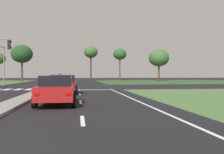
{
  "coord_description": "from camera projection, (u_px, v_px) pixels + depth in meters",
  "views": [
    {
      "loc": [
        3.34,
        -3.76,
        1.55
      ],
      "look_at": [
        7.59,
        28.21,
        1.29
      ],
      "focal_mm": 41.4,
      "sensor_mm": 36.0,
      "label": 1
    }
  ],
  "objects": [
    {
      "name": "car_maroon_near",
      "position": [
        65.0,
        84.0,
        21.21
      ],
      "size": [
        1.96,
        4.42,
        1.54
      ],
      "color": "maroon",
      "rests_on": "ground"
    },
    {
      "name": "lane_dash_fourth",
      "position": [
        79.0,
        90.0,
        26.59
      ],
      "size": [
        0.14,
        2.0,
        0.01
      ],
      "primitive_type": "cube",
      "color": "silver",
      "rests_on": "ground"
    },
    {
      "name": "crosswalk_bar_third",
      "position": [
        7.0,
        89.0,
        27.34
      ],
      "size": [
        0.7,
        2.8,
        0.01
      ],
      "primitive_type": "cube",
      "color": "silver",
      "rests_on": "ground"
    },
    {
      "name": "treeline_third",
      "position": [
        22.0,
        54.0,
        60.87
      ],
      "size": [
        4.99,
        4.99,
        8.62
      ],
      "color": "#423323",
      "rests_on": "ground"
    },
    {
      "name": "ground_plane",
      "position": [
        51.0,
        87.0,
        33.04
      ],
      "size": [
        200.0,
        200.0,
        0.0
      ],
      "primitive_type": "plane",
      "color": "black"
    },
    {
      "name": "lane_dash_third",
      "position": [
        80.0,
        94.0,
        20.64
      ],
      "size": [
        0.14,
        2.0,
        0.01
      ],
      "primitive_type": "cube",
      "color": "silver",
      "rests_on": "ground"
    },
    {
      "name": "traffic_signal_far_left",
      "position": [
        0.0,
        57.0,
        36.58
      ],
      "size": [
        0.32,
        5.51,
        5.88
      ],
      "color": "gray",
      "rests_on": "ground"
    },
    {
      "name": "car_red_third",
      "position": [
        57.0,
        90.0,
        13.48
      ],
      "size": [
        2.0,
        4.45,
        1.51
      ],
      "color": "#A31919",
      "rests_on": "ground"
    },
    {
      "name": "car_silver_second",
      "position": [
        53.0,
        78.0,
        59.5
      ],
      "size": [
        2.0,
        4.42,
        1.56
      ],
      "rotation": [
        0.0,
        0.0,
        3.14
      ],
      "color": "#B7B7BC",
      "rests_on": "ground"
    },
    {
      "name": "treeline_sixth",
      "position": [
        159.0,
        58.0,
        67.08
      ],
      "size": [
        5.26,
        5.26,
        8.21
      ],
      "color": "#423323",
      "rests_on": "ground"
    },
    {
      "name": "stop_bar_near",
      "position": [
        82.0,
        90.0,
        26.6
      ],
      "size": [
        6.4,
        0.5,
        0.01
      ],
      "primitive_type": "cube",
      "color": "silver",
      "rests_on": "ground"
    },
    {
      "name": "lane_dash_second",
      "position": [
        81.0,
        102.0,
        14.69
      ],
      "size": [
        0.14,
        2.0,
        0.01
      ],
      "primitive_type": "cube",
      "color": "silver",
      "rests_on": "ground"
    },
    {
      "name": "median_island_far",
      "position": [
        63.0,
        81.0,
        57.82
      ],
      "size": [
        1.2,
        36.0,
        0.14
      ],
      "primitive_type": "cube",
      "color": "gray",
      "rests_on": "ground"
    },
    {
      "name": "crosswalk_bar_sixth",
      "position": [
        40.0,
        89.0,
        27.8
      ],
      "size": [
        0.7,
        2.8,
        0.01
      ],
      "primitive_type": "cube",
      "color": "silver",
      "rests_on": "ground"
    },
    {
      "name": "crosswalk_bar_fourth",
      "position": [
        18.0,
        89.0,
        27.49
      ],
      "size": [
        0.7,
        2.8,
        0.01
      ],
      "primitive_type": "cube",
      "color": "silver",
      "rests_on": "ground"
    },
    {
      "name": "treeline_fourth",
      "position": [
        91.0,
        53.0,
        65.19
      ],
      "size": [
        3.5,
        3.5,
        8.82
      ],
      "color": "#423323",
      "rests_on": "ground"
    },
    {
      "name": "lane_dash_near",
      "position": [
        83.0,
        120.0,
        8.75
      ],
      "size": [
        0.14,
        2.0,
        0.01
      ],
      "primitive_type": "cube",
      "color": "silver",
      "rests_on": "ground"
    },
    {
      "name": "grass_verge_far_right",
      "position": [
        173.0,
        81.0,
        60.68
      ],
      "size": [
        35.0,
        35.0,
        0.01
      ],
      "primitive_type": "cube",
      "color": "#2D4C28",
      "rests_on": "ground"
    },
    {
      "name": "edge_line_right",
      "position": [
        134.0,
        100.0,
        16.1
      ],
      "size": [
        0.14,
        24.0,
        0.01
      ],
      "primitive_type": "cube",
      "color": "silver",
      "rests_on": "ground"
    },
    {
      "name": "crosswalk_bar_fifth",
      "position": [
        29.0,
        89.0,
        27.64
      ],
      "size": [
        0.7,
        2.8,
        0.01
      ],
      "primitive_type": "cube",
      "color": "silver",
      "rests_on": "ground"
    },
    {
      "name": "car_blue_fourth",
      "position": [
        56.0,
        78.0,
        66.04
      ],
      "size": [
        1.99,
        4.51,
        1.57
      ],
      "rotation": [
        0.0,
        0.0,
        3.14
      ],
      "color": "navy",
      "rests_on": "ground"
    },
    {
      "name": "median_island_near",
      "position": [
        17.0,
        102.0,
        14.2
      ],
      "size": [
        1.2,
        22.0,
        0.14
      ],
      "primitive_type": "cube",
      "color": "gray",
      "rests_on": "ground"
    },
    {
      "name": "pedestrian_at_median",
      "position": [
        60.0,
        76.0,
        44.7
      ],
      "size": [
        0.34,
        0.34,
        1.91
      ],
      "rotation": [
        0.0,
        0.0,
        5.73
      ],
      "color": "maroon",
      "rests_on": "median_island_far"
    },
    {
      "name": "treeline_fifth",
      "position": [
        120.0,
        54.0,
        67.76
      ],
      "size": [
        3.45,
        3.45,
        8.46
      ],
      "color": "#423323",
      "rests_on": "ground"
    }
  ]
}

